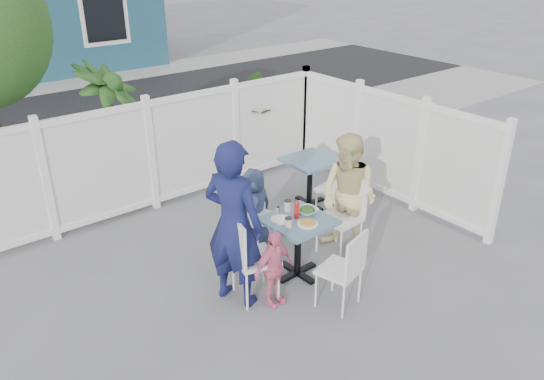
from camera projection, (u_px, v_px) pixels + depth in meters
ground at (247, 285)px, 6.05m from camera, size 80.00×80.00×0.00m
near_sidewalk at (111, 178)px, 8.74m from camera, size 24.00×2.60×0.01m
street at (41, 123)px, 11.35m from camera, size 24.00×5.00×0.01m
far_sidewalk at (3, 93)px, 13.54m from camera, size 24.00×1.60×0.01m
fence_back at (151, 158)px, 7.47m from camera, size 5.86×0.08×1.60m
fence_right at (386, 147)px, 7.83m from camera, size 0.08×3.66×1.60m
potted_shrub_a at (112, 133)px, 7.72m from camera, size 1.60×1.60×2.03m
potted_shrub_b at (235, 123)px, 8.94m from camera, size 1.68×1.75×1.51m
main_table at (298, 232)px, 6.01m from camera, size 0.72×0.72×0.73m
spare_table at (310, 170)px, 7.63m from camera, size 0.70×0.70×0.73m
chair_left at (248, 252)px, 5.59m from camera, size 0.53×0.54×1.00m
chair_right at (345, 209)px, 6.49m from camera, size 0.46×0.48×1.00m
chair_back at (251, 209)px, 6.57m from camera, size 0.52×0.51×0.94m
chair_near at (346, 265)px, 5.47m from camera, size 0.50×0.49×0.90m
chair_spare at (342, 184)px, 7.14m from camera, size 0.53×0.51×1.00m
man at (234, 224)px, 5.45m from camera, size 0.67×0.79×1.84m
woman at (349, 197)px, 6.36m from camera, size 0.69×0.83×1.55m
boy at (254, 207)px, 6.67m from camera, size 0.52×0.35×1.03m
toddler at (274, 269)px, 5.57m from camera, size 0.53×0.26×0.88m
plate_main at (308, 224)px, 5.83m from camera, size 0.23×0.23×0.01m
plate_side at (280, 219)px, 5.92m from camera, size 0.22×0.22×0.01m
salad_bowl at (307, 211)px, 6.06m from camera, size 0.24×0.24×0.06m
coffee_cup_a at (288, 223)px, 5.74m from camera, size 0.07×0.07×0.11m
coffee_cup_b at (288, 206)px, 6.11m from camera, size 0.08×0.08×0.12m
ketchup_bottle at (297, 210)px, 5.93m from camera, size 0.06×0.06×0.19m
salt_shaker at (277, 211)px, 6.04m from camera, size 0.03×0.03×0.07m
pepper_shaker at (278, 209)px, 6.08m from camera, size 0.03×0.03×0.07m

